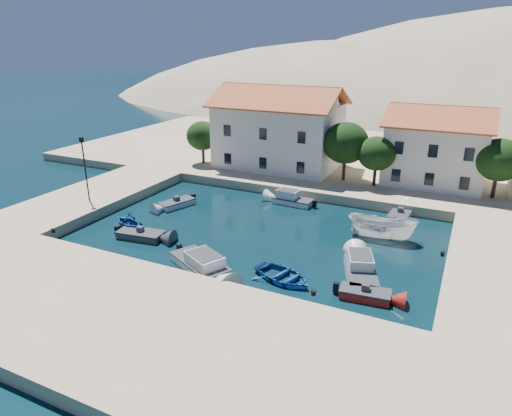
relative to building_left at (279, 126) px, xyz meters
The scene contains 20 objects.
ground 29.24m from the building_left, 77.91° to the right, with size 400.00×400.00×0.00m, color black.
quay_south 34.95m from the building_left, 79.99° to the right, with size 52.00×12.00×1.00m, color tan.
quay_west 22.86m from the building_left, 125.84° to the right, with size 8.00×20.00×1.00m, color tan.
quay_north 13.91m from the building_left, 51.34° to the left, with size 80.00×36.00×1.00m, color tan.
hills 103.51m from the building_left, 74.43° to the left, with size 254.00×176.00×99.00m.
building_left is the anchor object (origin of this frame).
building_mid 18.04m from the building_left, ahead, with size 10.50×8.40×8.30m.
trees 10.87m from the building_left, 13.60° to the right, with size 37.30×5.30×6.45m.
lamppost 23.10m from the building_left, 119.90° to the right, with size 0.35×0.25×6.22m.
bollards 26.13m from the building_left, 69.97° to the right, with size 29.36×9.56×0.30m.
motorboat_grey_sw 24.07m from the building_left, 96.48° to the right, with size 4.11×2.23×1.25m.
cabin_cruiser_south 26.67m from the building_left, 79.52° to the right, with size 5.74×4.42×1.60m.
rowboat_south 27.56m from the building_left, 66.15° to the right, with size 3.24×4.54×0.94m, color navy.
motorboat_red_se 30.19m from the building_left, 55.87° to the right, with size 3.37×1.77×1.25m.
cabin_cruiser_east 27.40m from the building_left, 54.27° to the right, with size 3.53×5.29×1.60m.
boat_east 22.11m from the building_left, 42.73° to the right, with size 2.14×5.70×2.20m, color silver.
motorboat_white_ne 19.47m from the building_left, 28.87° to the right, with size 1.99×3.88×1.25m.
rowboat_west 23.47m from the building_left, 102.09° to the right, with size 3.01×3.49×1.84m, color navy.
motorboat_white_west 17.05m from the building_left, 105.97° to the right, with size 2.67×3.93×1.25m.
cabin_cruiser_north 12.61m from the building_left, 59.25° to the right, with size 4.13×1.91×1.60m.
Camera 1 is at (15.43, -22.77, 15.83)m, focal length 32.00 mm.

